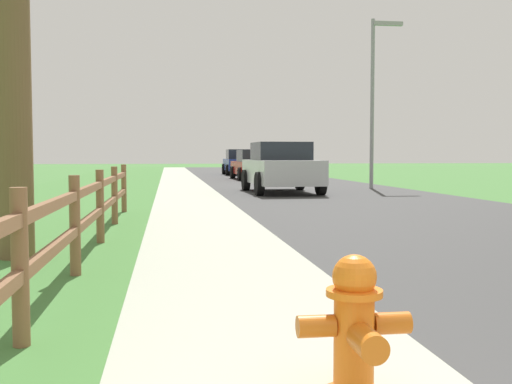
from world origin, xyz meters
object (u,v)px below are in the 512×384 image
at_px(fire_hydrant, 355,326).
at_px(parked_car_blue, 240,162).
at_px(parked_suv_silver, 281,168).
at_px(street_lamp, 375,88).
at_px(parked_car_red, 255,165).

xyz_separation_m(fire_hydrant, parked_car_blue, (3.52, 35.06, 0.40)).
bearing_deg(parked_suv_silver, parked_car_blue, 87.55).
height_order(fire_hydrant, street_lamp, street_lamp).
distance_m(fire_hydrant, parked_suv_silver, 17.01).
height_order(parked_suv_silver, parked_car_red, parked_suv_silver).
bearing_deg(parked_suv_silver, parked_car_red, 86.50).
relative_size(fire_hydrant, parked_car_blue, 0.17).
xyz_separation_m(fire_hydrant, street_lamp, (6.57, 18.68, 3.29)).
distance_m(parked_car_red, street_lamp, 9.82).
xyz_separation_m(fire_hydrant, parked_car_red, (3.39, 27.50, 0.36)).
xyz_separation_m(parked_suv_silver, street_lamp, (3.84, 1.89, 2.85)).
bearing_deg(street_lamp, parked_car_blue, 100.56).
bearing_deg(parked_car_blue, parked_car_red, -90.96).
distance_m(fire_hydrant, parked_car_red, 27.71).
relative_size(parked_car_red, parked_car_blue, 0.99).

